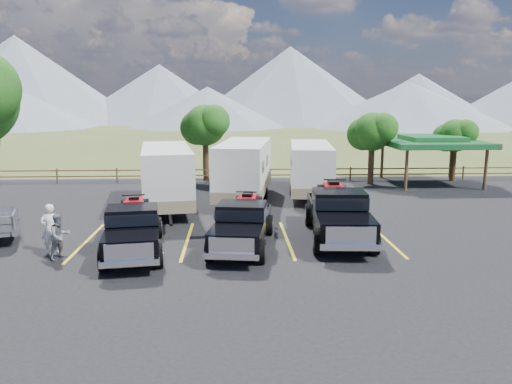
{
  "coord_description": "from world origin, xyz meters",
  "views": [
    {
      "loc": [
        -0.17,
        -15.34,
        5.62
      ],
      "look_at": [
        0.85,
        6.1,
        1.6
      ],
      "focal_mm": 35.0,
      "sensor_mm": 36.0,
      "label": 1
    }
  ],
  "objects_px": {
    "rig_right": "(338,212)",
    "pavilion": "(432,142)",
    "trailer_center": "(244,170)",
    "person_b": "(60,236)",
    "rig_left": "(133,227)",
    "person_a": "(50,229)",
    "rig_center": "(243,223)",
    "trailer_left": "(167,177)",
    "trailer_right": "(310,169)"
  },
  "relations": [
    {
      "from": "rig_right",
      "to": "pavilion",
      "type": "bearing_deg",
      "value": 59.64
    },
    {
      "from": "trailer_center",
      "to": "person_b",
      "type": "relative_size",
      "value": 5.78
    },
    {
      "from": "rig_left",
      "to": "rig_right",
      "type": "relative_size",
      "value": 0.89
    },
    {
      "from": "person_a",
      "to": "person_b",
      "type": "xyz_separation_m",
      "value": [
        0.53,
        -0.61,
        -0.11
      ]
    },
    {
      "from": "pavilion",
      "to": "rig_left",
      "type": "relative_size",
      "value": 1.02
    },
    {
      "from": "pavilion",
      "to": "person_a",
      "type": "relative_size",
      "value": 3.34
    },
    {
      "from": "pavilion",
      "to": "rig_center",
      "type": "distance_m",
      "value": 18.95
    },
    {
      "from": "person_a",
      "to": "person_b",
      "type": "bearing_deg",
      "value": 110.61
    },
    {
      "from": "rig_left",
      "to": "rig_center",
      "type": "distance_m",
      "value": 4.08
    },
    {
      "from": "pavilion",
      "to": "trailer_left",
      "type": "xyz_separation_m",
      "value": [
        -16.53,
        -7.0,
        -1.09
      ]
    },
    {
      "from": "trailer_left",
      "to": "person_b",
      "type": "height_order",
      "value": "trailer_left"
    },
    {
      "from": "trailer_left",
      "to": "trailer_center",
      "type": "height_order",
      "value": "trailer_center"
    },
    {
      "from": "rig_left",
      "to": "trailer_left",
      "type": "xyz_separation_m",
      "value": [
        0.31,
        7.38,
        0.72
      ]
    },
    {
      "from": "rig_left",
      "to": "trailer_center",
      "type": "distance_m",
      "value": 10.17
    },
    {
      "from": "trailer_center",
      "to": "person_b",
      "type": "xyz_separation_m",
      "value": [
        -6.75,
        -9.85,
        -0.89
      ]
    },
    {
      "from": "rig_left",
      "to": "person_b",
      "type": "distance_m",
      "value": 2.53
    },
    {
      "from": "rig_right",
      "to": "rig_center",
      "type": "bearing_deg",
      "value": -160.62
    },
    {
      "from": "pavilion",
      "to": "rig_left",
      "type": "xyz_separation_m",
      "value": [
        -16.84,
        -14.38,
        -1.81
      ]
    },
    {
      "from": "trailer_right",
      "to": "trailer_center",
      "type": "bearing_deg",
      "value": -156.93
    },
    {
      "from": "trailer_center",
      "to": "person_a",
      "type": "distance_m",
      "value": 11.79
    },
    {
      "from": "rig_center",
      "to": "person_b",
      "type": "distance_m",
      "value": 6.59
    },
    {
      "from": "trailer_right",
      "to": "trailer_left",
      "type": "bearing_deg",
      "value": -153.16
    },
    {
      "from": "rig_center",
      "to": "trailer_left",
      "type": "distance_m",
      "value": 7.85
    },
    {
      "from": "rig_left",
      "to": "trailer_right",
      "type": "distance_m",
      "value": 13.19
    },
    {
      "from": "rig_left",
      "to": "rig_center",
      "type": "height_order",
      "value": "rig_left"
    },
    {
      "from": "person_b",
      "to": "rig_left",
      "type": "bearing_deg",
      "value": -33.88
    },
    {
      "from": "rig_center",
      "to": "rig_right",
      "type": "bearing_deg",
      "value": 23.48
    },
    {
      "from": "rig_left",
      "to": "person_a",
      "type": "xyz_separation_m",
      "value": [
        -2.97,
        -0.07,
        -0.01
      ]
    },
    {
      "from": "pavilion",
      "to": "rig_center",
      "type": "xyz_separation_m",
      "value": [
        -12.79,
        -13.86,
        -1.82
      ]
    },
    {
      "from": "rig_left",
      "to": "rig_right",
      "type": "bearing_deg",
      "value": 2.77
    },
    {
      "from": "person_a",
      "to": "person_b",
      "type": "distance_m",
      "value": 0.82
    },
    {
      "from": "trailer_left",
      "to": "trailer_center",
      "type": "distance_m",
      "value": 4.39
    },
    {
      "from": "rig_center",
      "to": "rig_right",
      "type": "xyz_separation_m",
      "value": [
        3.89,
        1.04,
        0.13
      ]
    },
    {
      "from": "rig_left",
      "to": "person_a",
      "type": "distance_m",
      "value": 2.97
    },
    {
      "from": "person_a",
      "to": "rig_left",
      "type": "bearing_deg",
      "value": 160.86
    },
    {
      "from": "rig_right",
      "to": "rig_left",
      "type": "bearing_deg",
      "value": -164.43
    },
    {
      "from": "trailer_right",
      "to": "person_a",
      "type": "distance_m",
      "value": 15.25
    },
    {
      "from": "rig_left",
      "to": "pavilion",
      "type": "bearing_deg",
      "value": 32.13
    },
    {
      "from": "trailer_left",
      "to": "person_a",
      "type": "height_order",
      "value": "trailer_left"
    },
    {
      "from": "rig_center",
      "to": "rig_right",
      "type": "relative_size",
      "value": 0.89
    },
    {
      "from": "person_b",
      "to": "trailer_left",
      "type": "bearing_deg",
      "value": 21.86
    },
    {
      "from": "trailer_left",
      "to": "trailer_right",
      "type": "bearing_deg",
      "value": 11.8
    },
    {
      "from": "rig_center",
      "to": "rig_right",
      "type": "distance_m",
      "value": 4.03
    },
    {
      "from": "rig_right",
      "to": "person_b",
      "type": "xyz_separation_m",
      "value": [
        -10.37,
        -2.24,
        -0.25
      ]
    },
    {
      "from": "rig_center",
      "to": "trailer_left",
      "type": "relative_size",
      "value": 0.65
    },
    {
      "from": "trailer_right",
      "to": "person_b",
      "type": "xyz_separation_m",
      "value": [
        -10.6,
        -11.02,
        -0.77
      ]
    },
    {
      "from": "rig_center",
      "to": "trailer_center",
      "type": "distance_m",
      "value": 8.69
    },
    {
      "from": "rig_left",
      "to": "person_b",
      "type": "bearing_deg",
      "value": -172.92
    },
    {
      "from": "rig_center",
      "to": "person_a",
      "type": "bearing_deg",
      "value": -166.66
    },
    {
      "from": "rig_left",
      "to": "trailer_center",
      "type": "height_order",
      "value": "trailer_center"
    }
  ]
}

